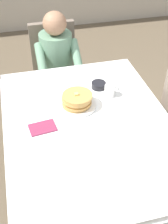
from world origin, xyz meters
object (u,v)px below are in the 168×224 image
at_px(diner_person, 57,60).
at_px(cup_coffee, 110,91).
at_px(chair_diner, 55,65).
at_px(dining_table_main, 89,133).
at_px(breakfast_stack, 77,100).
at_px(plate_breakfast, 77,105).
at_px(fork_left_of_plate, 50,112).
at_px(spoon_near_edge, 82,139).
at_px(bowl_butter, 99,85).
at_px(knife_right_of_plate, 103,104).

height_order(diner_person, cup_coffee, diner_person).
relative_size(chair_diner, diner_person, 0.83).
bearing_deg(dining_table_main, breakfast_stack, 101.44).
distance_m(chair_diner, cup_coffee, 0.98).
relative_size(diner_person, plate_breakfast, 4.00).
relative_size(plate_breakfast, cup_coffee, 2.48).
bearing_deg(dining_table_main, fork_left_of_plate, 142.85).
height_order(diner_person, plate_breakfast, diner_person).
relative_size(chair_diner, spoon_near_edge, 6.20).
xyz_separation_m(chair_diner, fork_left_of_plate, (-0.19, -1.00, 0.21)).
distance_m(dining_table_main, chair_diner, 1.18).
distance_m(chair_diner, spoon_near_edge, 1.33).
height_order(dining_table_main, plate_breakfast, plate_breakfast).
height_order(bowl_butter, fork_left_of_plate, bowl_butter).
bearing_deg(fork_left_of_plate, plate_breakfast, -81.05).
distance_m(plate_breakfast, bowl_butter, 0.29).
distance_m(breakfast_stack, knife_right_of_plate, 0.20).
relative_size(plate_breakfast, spoon_near_edge, 1.87).
xyz_separation_m(fork_left_of_plate, spoon_near_edge, (0.15, -0.31, 0.00)).
distance_m(chair_diner, knife_right_of_plate, 1.03).
bearing_deg(spoon_near_edge, chair_diner, 81.81).
height_order(plate_breakfast, breakfast_stack, breakfast_stack).
bearing_deg(fork_left_of_plate, knife_right_of_plate, -87.06).
bearing_deg(plate_breakfast, bowl_butter, 40.46).
relative_size(dining_table_main, plate_breakfast, 5.44).
xyz_separation_m(breakfast_stack, cup_coffee, (0.27, 0.07, -0.02)).
bearing_deg(spoon_near_edge, diner_person, 81.54).
xyz_separation_m(dining_table_main, fork_left_of_plate, (-0.23, 0.17, 0.09)).
xyz_separation_m(fork_left_of_plate, knife_right_of_plate, (0.38, 0.00, 0.00)).
bearing_deg(spoon_near_edge, cup_coffee, 45.94).
xyz_separation_m(plate_breakfast, bowl_butter, (0.22, 0.18, 0.01)).
distance_m(dining_table_main, spoon_near_edge, 0.19).
relative_size(chair_diner, plate_breakfast, 3.32).
relative_size(diner_person, breakfast_stack, 5.20).
relative_size(plate_breakfast, breakfast_stack, 1.30).
bearing_deg(spoon_near_edge, breakfast_stack, 76.12).
height_order(dining_table_main, spoon_near_edge, spoon_near_edge).
relative_size(cup_coffee, fork_left_of_plate, 0.63).
height_order(cup_coffee, bowl_butter, cup_coffee).
bearing_deg(fork_left_of_plate, breakfast_stack, -82.11).
xyz_separation_m(diner_person, plate_breakfast, (-0.00, -0.82, 0.08)).
relative_size(dining_table_main, bowl_butter, 13.85).
relative_size(bowl_butter, knife_right_of_plate, 0.55).
xyz_separation_m(dining_table_main, breakfast_stack, (-0.04, 0.19, 0.15)).
xyz_separation_m(chair_diner, cup_coffee, (0.26, -0.91, 0.25)).
distance_m(chair_diner, diner_person, 0.21).
xyz_separation_m(dining_table_main, plate_breakfast, (-0.04, 0.19, 0.10)).
bearing_deg(plate_breakfast, fork_left_of_plate, -173.99).
bearing_deg(spoon_near_edge, dining_table_main, 52.68).
bearing_deg(bowl_butter, fork_left_of_plate, -153.26).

